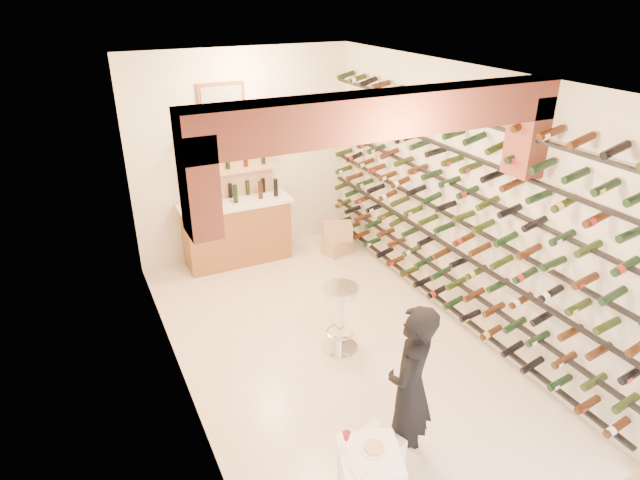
{
  "coord_description": "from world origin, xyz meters",
  "views": [
    {
      "loc": [
        -2.48,
        -4.81,
        3.99
      ],
      "look_at": [
        0.0,
        0.3,
        1.3
      ],
      "focal_mm": 30.33,
      "sensor_mm": 36.0,
      "label": 1
    }
  ],
  "objects_px": {
    "person": "(410,388)",
    "wine_rack": "(444,207)",
    "tasting_table": "(369,465)",
    "crate_lower": "(337,246)",
    "back_counter": "(237,230)",
    "white_stool": "(376,461)",
    "chrome_barstool": "(340,314)"
  },
  "relations": [
    {
      "from": "tasting_table",
      "to": "white_stool",
      "type": "xyz_separation_m",
      "value": [
        0.24,
        0.27,
        -0.34
      ]
    },
    {
      "from": "tasting_table",
      "to": "crate_lower",
      "type": "distance_m",
      "value": 4.86
    },
    {
      "from": "back_counter",
      "to": "person",
      "type": "relative_size",
      "value": 1.04
    },
    {
      "from": "white_stool",
      "to": "crate_lower",
      "type": "height_order",
      "value": "white_stool"
    },
    {
      "from": "tasting_table",
      "to": "chrome_barstool",
      "type": "distance_m",
      "value": 2.26
    },
    {
      "from": "tasting_table",
      "to": "chrome_barstool",
      "type": "xyz_separation_m",
      "value": [
        0.85,
        2.1,
        -0.07
      ]
    },
    {
      "from": "back_counter",
      "to": "crate_lower",
      "type": "bearing_deg",
      "value": -16.28
    },
    {
      "from": "chrome_barstool",
      "to": "wine_rack",
      "type": "bearing_deg",
      "value": 4.15
    },
    {
      "from": "tasting_table",
      "to": "back_counter",
      "type": "bearing_deg",
      "value": 102.4
    },
    {
      "from": "wine_rack",
      "to": "crate_lower",
      "type": "bearing_deg",
      "value": 97.66
    },
    {
      "from": "white_stool",
      "to": "tasting_table",
      "type": "bearing_deg",
      "value": -131.91
    },
    {
      "from": "white_stool",
      "to": "crate_lower",
      "type": "distance_m",
      "value": 4.5
    },
    {
      "from": "white_stool",
      "to": "crate_lower",
      "type": "bearing_deg",
      "value": 66.75
    },
    {
      "from": "person",
      "to": "wine_rack",
      "type": "bearing_deg",
      "value": -169.54
    },
    {
      "from": "back_counter",
      "to": "tasting_table",
      "type": "relative_size",
      "value": 2.03
    },
    {
      "from": "back_counter",
      "to": "person",
      "type": "height_order",
      "value": "person"
    },
    {
      "from": "wine_rack",
      "to": "person",
      "type": "xyz_separation_m",
      "value": [
        -1.69,
        -1.83,
        -0.73
      ]
    },
    {
      "from": "crate_lower",
      "to": "person",
      "type": "bearing_deg",
      "value": -109.09
    },
    {
      "from": "tasting_table",
      "to": "white_stool",
      "type": "bearing_deg",
      "value": 66.15
    },
    {
      "from": "back_counter",
      "to": "tasting_table",
      "type": "bearing_deg",
      "value": -95.66
    },
    {
      "from": "wine_rack",
      "to": "back_counter",
      "type": "xyz_separation_m",
      "value": [
        -1.83,
        2.65,
        -1.02
      ]
    },
    {
      "from": "tasting_table",
      "to": "wine_rack",
      "type": "bearing_deg",
      "value": 61.69
    },
    {
      "from": "crate_lower",
      "to": "back_counter",
      "type": "bearing_deg",
      "value": 163.72
    },
    {
      "from": "back_counter",
      "to": "tasting_table",
      "type": "xyz_separation_m",
      "value": [
        -0.48,
        -4.85,
        0.03
      ]
    },
    {
      "from": "wine_rack",
      "to": "tasting_table",
      "type": "bearing_deg",
      "value": -136.37
    },
    {
      "from": "white_stool",
      "to": "back_counter",
      "type": "bearing_deg",
      "value": 86.97
    },
    {
      "from": "wine_rack",
      "to": "back_counter",
      "type": "relative_size",
      "value": 3.35
    },
    {
      "from": "back_counter",
      "to": "chrome_barstool",
      "type": "height_order",
      "value": "back_counter"
    },
    {
      "from": "wine_rack",
      "to": "chrome_barstool",
      "type": "bearing_deg",
      "value": -175.85
    },
    {
      "from": "chrome_barstool",
      "to": "back_counter",
      "type": "bearing_deg",
      "value": 97.54
    },
    {
      "from": "chrome_barstool",
      "to": "tasting_table",
      "type": "bearing_deg",
      "value": -111.96
    },
    {
      "from": "white_stool",
      "to": "person",
      "type": "bearing_deg",
      "value": 15.64
    }
  ]
}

